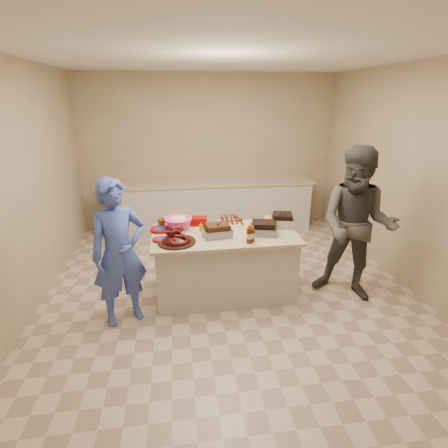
{
  "coord_description": "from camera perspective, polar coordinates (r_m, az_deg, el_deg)",
  "views": [
    {
      "loc": [
        -0.6,
        -3.79,
        2.29
      ],
      "look_at": [
        -0.08,
        0.01,
        0.89
      ],
      "focal_mm": 28.0,
      "sensor_mm": 36.0,
      "label": 1
    }
  ],
  "objects": [
    {
      "name": "guest_gray",
      "position": [
        4.65,
        19.45,
        -10.8
      ],
      "size": [
        1.76,
        1.99,
        0.69
      ],
      "primitive_type": "imported",
      "rotation": [
        0.0,
        0.0,
        -0.61
      ],
      "color": "#474540",
      "rests_on": "ground"
    },
    {
      "name": "back_counter",
      "position": [
        6.29,
        -2.07,
        2.96
      ],
      "size": [
        3.6,
        0.64,
        0.9
      ],
      "primitive_type": null,
      "color": "beige",
      "rests_on": "ground"
    },
    {
      "name": "brisket_tray",
      "position": [
        4.09,
        6.39,
        -1.58
      ],
      "size": [
        0.35,
        0.31,
        0.09
      ],
      "primitive_type": "cube",
      "rotation": [
        0.0,
        0.0,
        -0.22
      ],
      "color": "black",
      "rests_on": "island"
    },
    {
      "name": "plate_stack_large",
      "position": [
        4.23,
        -10.35,
        -1.07
      ],
      "size": [
        0.24,
        0.24,
        0.03
      ],
      "primitive_type": "cylinder",
      "rotation": [
        0.0,
        0.0,
        0.01
      ],
      "color": "#900200",
      "rests_on": "island"
    },
    {
      "name": "island",
      "position": [
        4.43,
        0.09,
        -11.17
      ],
      "size": [
        1.68,
        0.9,
        0.79
      ],
      "primitive_type": null,
      "rotation": [
        0.0,
        0.0,
        0.01
      ],
      "color": "beige",
      "rests_on": "ground"
    },
    {
      "name": "mac_cheese_dish",
      "position": [
        4.47,
        8.59,
        0.19
      ],
      "size": [
        0.31,
        0.24,
        0.08
      ],
      "primitive_type": "cube",
      "rotation": [
        0.0,
        0.0,
        -0.1
      ],
      "color": "gold",
      "rests_on": "island"
    },
    {
      "name": "sauce_bowl",
      "position": [
        4.3,
        -0.79,
        -0.35
      ],
      "size": [
        0.15,
        0.05,
        0.15
      ],
      "primitive_type": "imported",
      "rotation": [
        0.0,
        0.0,
        0.01
      ],
      "color": "silver",
      "rests_on": "island"
    },
    {
      "name": "bbq_bottle_b",
      "position": [
        3.87,
        4.6,
        -2.8
      ],
      "size": [
        0.06,
        0.06,
        0.17
      ],
      "primitive_type": "cylinder",
      "rotation": [
        0.0,
        0.0,
        0.01
      ],
      "color": "#3E1E0A",
      "rests_on": "island"
    },
    {
      "name": "roasting_pan",
      "position": [
        4.38,
        9.45,
        -0.26
      ],
      "size": [
        0.32,
        0.32,
        0.11
      ],
      "primitive_type": "cube",
      "rotation": [
        0.0,
        0.0,
        -0.24
      ],
      "color": "gray",
      "rests_on": "island"
    },
    {
      "name": "room",
      "position": [
        4.47,
        0.99,
        -10.85
      ],
      "size": [
        4.5,
        5.0,
        2.7
      ],
      "primitive_type": null,
      "color": "tan",
      "rests_on": "ground"
    },
    {
      "name": "guest_blue",
      "position": [
        4.12,
        -15.62,
        -14.58
      ],
      "size": [
        1.16,
        1.67,
        0.38
      ],
      "primitive_type": "imported",
      "rotation": [
        0.0,
        0.0,
        0.42
      ],
      "color": "#3D58BD",
      "rests_on": "ground"
    },
    {
      "name": "rib_platter",
      "position": [
        3.85,
        -7.71,
        -3.05
      ],
      "size": [
        0.52,
        0.52,
        0.17
      ],
      "primitive_type": null,
      "rotation": [
        0.0,
        0.0,
        0.29
      ],
      "color": "#3B0605",
      "rests_on": "island"
    },
    {
      "name": "coleslaw_bowl",
      "position": [
        4.25,
        -7.42,
        -0.77
      ],
      "size": [
        0.34,
        0.34,
        0.23
      ],
      "primitive_type": null,
      "rotation": [
        0.0,
        0.0,
        0.01
      ],
      "color": "#F92F96",
      "rests_on": "island"
    },
    {
      "name": "plate_stack_small",
      "position": [
        3.94,
        -10.45,
        -2.69
      ],
      "size": [
        0.16,
        0.16,
        0.02
      ],
      "primitive_type": "cylinder",
      "rotation": [
        0.0,
        0.0,
        0.01
      ],
      "color": "#900200",
      "rests_on": "island"
    },
    {
      "name": "bbq_bottle_a",
      "position": [
        3.83,
        4.17,
        -3.06
      ],
      "size": [
        0.07,
        0.07,
        0.21
      ],
      "primitive_type": "cylinder",
      "rotation": [
        0.0,
        0.0,
        0.01
      ],
      "color": "#3E1E0A",
      "rests_on": "island"
    },
    {
      "name": "mustard_bottle",
      "position": [
        4.15,
        -3.76,
        -1.17
      ],
      "size": [
        0.04,
        0.04,
        0.11
      ],
      "primitive_type": "cylinder",
      "rotation": [
        0.0,
        0.0,
        0.01
      ],
      "color": "#D49900",
      "rests_on": "island"
    },
    {
      "name": "sausage_plate",
      "position": [
        4.41,
        1.22,
        0.17
      ],
      "size": [
        0.34,
        0.34,
        0.05
      ],
      "primitive_type": "cylinder",
      "rotation": [
        0.0,
        0.0,
        0.02
      ],
      "color": "silver",
      "rests_on": "island"
    },
    {
      "name": "basket_stack",
      "position": [
        4.37,
        -4.11,
        -0.1
      ],
      "size": [
        0.22,
        0.18,
        0.1
      ],
      "primitive_type": "cube",
      "rotation": [
        0.0,
        0.0,
        -0.17
      ],
      "color": "#900200",
      "rests_on": "island"
    },
    {
      "name": "plastic_cup",
      "position": [
        4.36,
        -10.13,
        -0.4
      ],
      "size": [
        0.11,
        0.1,
        0.11
      ],
      "primitive_type": "imported",
      "rotation": [
        0.0,
        0.0,
        0.01
      ],
      "color": "brown",
      "rests_on": "island"
    },
    {
      "name": "pulled_pork_tray",
      "position": [
        4.0,
        -1.06,
        -1.98
      ],
      "size": [
        0.33,
        0.27,
        0.09
      ],
      "primitive_type": "cube",
      "rotation": [
        0.0,
        0.0,
        0.13
      ],
      "color": "#47230F",
      "rests_on": "island"
    }
  ]
}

